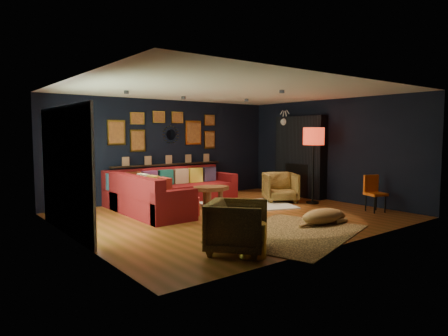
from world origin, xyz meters
TOP-DOWN VIEW (x-y plane):
  - floor at (0.00, 0.00)m, footprint 6.50×6.50m
  - room_walls at (0.00, 0.00)m, footprint 6.50×6.50m
  - sectional at (-0.61, 1.81)m, footprint 3.41×2.69m
  - ledge at (0.00, 2.68)m, footprint 3.20×0.12m
  - gallery_wall at (-0.01, 2.72)m, footprint 3.15×0.04m
  - sunburst_mirror at (0.10, 2.72)m, footprint 0.47×0.16m
  - fireplace at (3.09, 0.90)m, footprint 0.31×1.60m
  - deer_head at (3.14, 1.40)m, footprint 0.50×0.28m
  - sliding_door at (-3.22, 0.60)m, footprint 0.06×2.80m
  - ceiling_spots at (-0.00, 0.80)m, footprint 3.30×2.50m
  - shag_rug at (1.00, 0.69)m, footprint 2.46×2.12m
  - leopard_rug at (-0.16, -1.80)m, footprint 3.10×2.61m
  - coffee_table at (0.24, 1.13)m, footprint 1.05×0.89m
  - pouf at (-0.85, 0.51)m, footprint 0.57×0.57m
  - armchair_left at (-1.58, -2.05)m, footprint 1.11×1.11m
  - armchair_right at (2.03, 0.60)m, footprint 1.06×1.05m
  - gold_stool at (-1.54, -2.35)m, footprint 0.39×0.39m
  - orange_chair at (2.77, -1.54)m, footprint 0.48×0.48m
  - floor_lamp at (2.50, -0.05)m, footprint 0.51×0.51m
  - dog at (0.83, -1.69)m, footprint 1.36×0.78m

SIDE VIEW (x-z plane):
  - floor at x=0.00m, z-range 0.00..0.00m
  - leopard_rug at x=-0.16m, z-range 0.00..0.02m
  - shag_rug at x=1.00m, z-range 0.00..0.03m
  - pouf at x=-0.85m, z-range 0.03..0.40m
  - dog at x=0.83m, z-range 0.02..0.43m
  - gold_stool at x=-1.54m, z-range 0.00..0.48m
  - sectional at x=-0.61m, z-range -0.11..0.75m
  - coffee_table at x=0.24m, z-range 0.16..0.62m
  - armchair_right at x=2.03m, z-range 0.00..0.82m
  - armchair_left at x=-1.58m, z-range 0.00..0.84m
  - orange_chair at x=2.77m, z-range 0.07..0.88m
  - ledge at x=0.00m, z-range 0.90..0.94m
  - fireplace at x=3.09m, z-range -0.08..2.12m
  - sliding_door at x=-3.22m, z-range 0.00..2.20m
  - floor_lamp at x=2.50m, z-range 0.65..2.53m
  - room_walls at x=0.00m, z-range -1.66..4.84m
  - sunburst_mirror at x=0.10m, z-range 1.46..1.93m
  - gallery_wall at x=-0.01m, z-range 1.30..2.32m
  - deer_head at x=3.14m, z-range 1.83..2.28m
  - ceiling_spots at x=0.00m, z-range 2.53..2.59m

